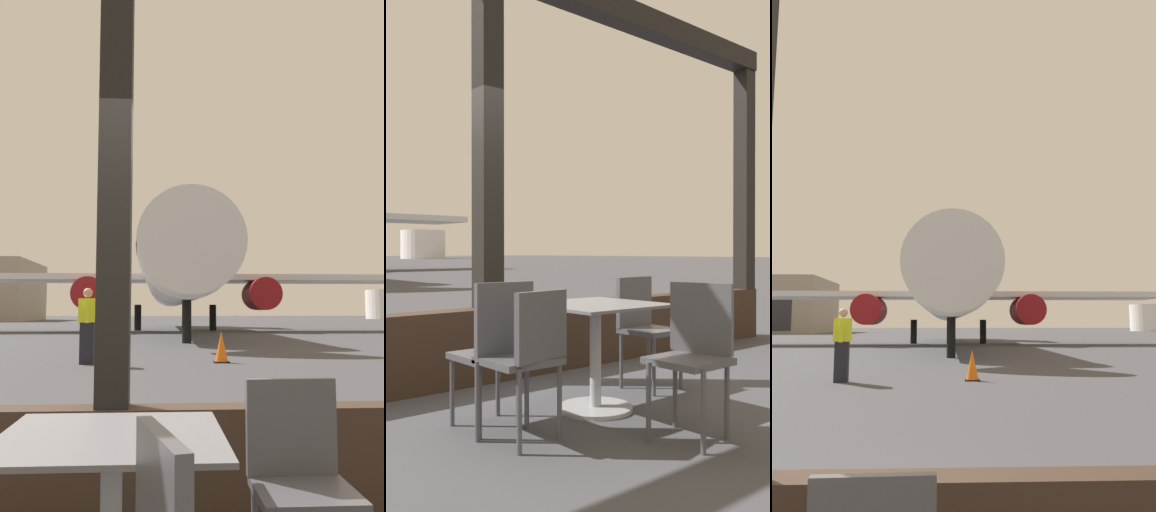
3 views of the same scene
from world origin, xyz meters
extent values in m
cube|color=#38281E|center=(0.00, 0.00, 0.31)|extent=(8.00, 0.24, 0.63)
cube|color=black|center=(0.00, 0.00, 1.74)|extent=(0.20, 0.20, 3.48)
cube|color=black|center=(3.90, 0.00, 1.74)|extent=(0.20, 0.20, 3.48)
cube|color=slate|center=(0.11, -1.25, 0.74)|extent=(0.82, 0.82, 0.02)
cylinder|color=#9EA0A5|center=(0.11, -1.25, 0.36)|extent=(0.08, 0.08, 0.73)
cylinder|color=#9EA0A5|center=(0.11, -1.25, 0.01)|extent=(0.52, 0.52, 0.03)
cube|color=#4C4C51|center=(0.11, -2.06, 0.47)|extent=(0.40, 0.40, 0.04)
cube|color=#4C4C51|center=(0.28, -2.02, 0.70)|extent=(0.13, 0.40, 0.43)
cylinder|color=#4C4C51|center=(-0.02, -2.27, 0.23)|extent=(0.03, 0.03, 0.47)
cylinder|color=#4C4C51|center=(-0.10, -1.94, 0.23)|extent=(0.03, 0.03, 0.47)
cylinder|color=#4C4C51|center=(0.31, -2.19, 0.23)|extent=(0.03, 0.03, 0.47)
cylinder|color=#4C4C51|center=(0.23, -1.86, 0.23)|extent=(0.03, 0.03, 0.47)
cube|color=#4C4C51|center=(-0.65, -1.42, 0.47)|extent=(0.40, 0.40, 0.04)
cube|color=#4C4C51|center=(-0.62, -1.59, 0.69)|extent=(0.40, 0.12, 0.40)
cylinder|color=#4C4C51|center=(-0.85, -1.28, 0.24)|extent=(0.03, 0.03, 0.47)
cylinder|color=#4C4C51|center=(-0.52, -1.22, 0.24)|extent=(0.03, 0.03, 0.47)
cylinder|color=#4C4C51|center=(-0.79, -1.62, 0.24)|extent=(0.03, 0.03, 0.47)
cylinder|color=#4C4C51|center=(-0.46, -1.55, 0.24)|extent=(0.03, 0.03, 0.47)
cube|color=#4C4C51|center=(0.87, -1.09, 0.47)|extent=(0.40, 0.40, 0.04)
cube|color=#4C4C51|center=(0.86, -0.91, 0.69)|extent=(0.40, 0.06, 0.41)
cylinder|color=#4C4C51|center=(1.04, -1.25, 0.23)|extent=(0.03, 0.03, 0.47)
cylinder|color=#4C4C51|center=(0.70, -1.27, 0.23)|extent=(0.03, 0.03, 0.47)
cylinder|color=#4C4C51|center=(1.03, -0.91, 0.23)|extent=(0.03, 0.03, 0.47)
cylinder|color=#4C4C51|center=(0.69, -0.93, 0.23)|extent=(0.03, 0.03, 0.47)
cube|color=#4C4C51|center=(-0.65, -1.09, 0.45)|extent=(0.40, 0.40, 0.04)
cube|color=#4C4C51|center=(-0.66, -1.27, 0.70)|extent=(0.40, 0.04, 0.45)
cylinder|color=#4C4C51|center=(-0.82, -0.92, 0.23)|extent=(0.03, 0.03, 0.45)
cylinder|color=#4C4C51|center=(-0.48, -0.92, 0.23)|extent=(0.03, 0.03, 0.45)
cylinder|color=#4C4C51|center=(-0.83, -1.26, 0.23)|extent=(0.03, 0.03, 0.45)
cylinder|color=#4C4C51|center=(-0.49, -1.26, 0.23)|extent=(0.03, 0.03, 0.45)
cylinder|color=white|center=(38.60, 84.23, 2.40)|extent=(7.33, 7.33, 4.81)
camera|label=1|loc=(0.27, -3.29, 1.19)|focal=37.57mm
camera|label=2|loc=(-2.50, -4.11, 1.11)|focal=38.90mm
camera|label=3|loc=(1.08, -2.53, 1.38)|focal=33.74mm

